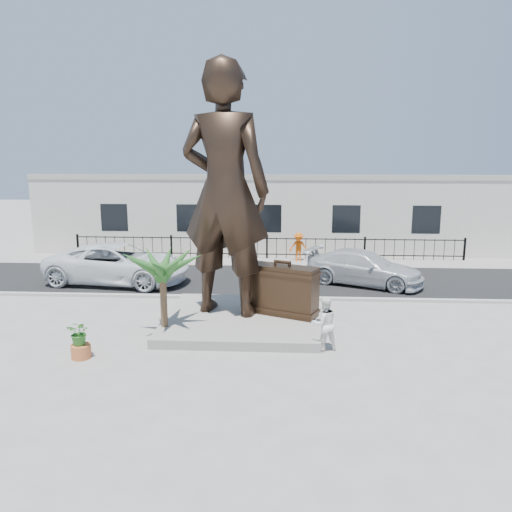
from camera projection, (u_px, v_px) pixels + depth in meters
The scene contains 16 objects.
ground at pixel (252, 339), 15.93m from camera, with size 100.00×100.00×0.00m, color #9E9991.
street at pixel (263, 278), 23.76m from camera, with size 40.00×7.00×0.01m, color black.
curb at pixel (260, 298), 20.33m from camera, with size 40.00×0.25×0.12m, color #A5A399.
far_sidewalk at pixel (266, 261), 27.68m from camera, with size 40.00×2.50×0.02m, color #9E9991.
plinth at pixel (241, 319), 17.40m from camera, with size 5.20×5.20×0.30m, color gray.
fence at pixel (267, 248), 28.34m from camera, with size 22.00×0.10×1.20m, color black.
building at pixel (269, 212), 32.14m from camera, with size 28.00×7.00×4.40m, color silver.
statue at pixel (225, 191), 16.89m from camera, with size 3.12×2.05×8.55m, color black.
suitcase at pixel (282, 290), 17.28m from camera, with size 2.46×0.78×1.74m, color #322215.
tourist at pixel (324, 324), 14.86m from camera, with size 0.80×0.63×1.65m, color white.
car_white at pixel (118, 264), 22.77m from camera, with size 2.98×6.45×1.79m, color white.
car_silver at pixel (364, 268), 22.55m from camera, with size 2.14×5.27×1.53m, color silver.
worker at pixel (299, 247), 27.55m from camera, with size 1.02×0.59×1.58m, color #DE580B.
palm_tree at pixel (165, 335), 16.27m from camera, with size 1.80×1.80×3.20m, color #23501D, non-canonical shape.
planter at pixel (81, 351), 14.38m from camera, with size 0.56×0.56×0.40m, color #C06532.
shrub at pixel (80, 333), 14.27m from camera, with size 0.66×0.57×0.73m, color #2D6D23.
Camera 1 is at (0.99, -15.07, 5.73)m, focal length 35.00 mm.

